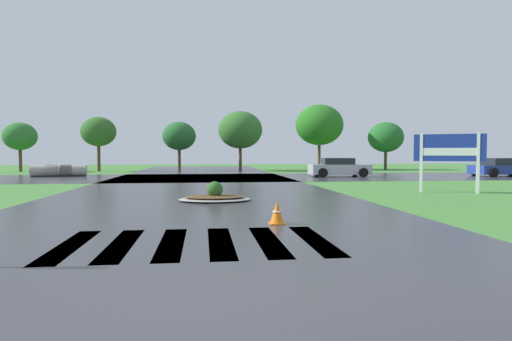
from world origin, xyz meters
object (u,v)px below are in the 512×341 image
object	(u,v)px
car_blue_compact	(339,168)
traffic_cone	(277,213)
median_island	(215,197)
drainage_pipe_stack	(59,171)
estate_billboard	(449,151)
car_dark_suv	(502,168)

from	to	relation	value
car_blue_compact	traffic_cone	xyz separation A→B (m)	(-7.76, -19.74, -0.37)
median_island	car_blue_compact	bearing A→B (deg)	58.10
car_blue_compact	drainage_pipe_stack	bearing A→B (deg)	173.73
estate_billboard	car_dark_suv	distance (m)	16.15
drainage_pipe_stack	car_dark_suv	bearing A→B (deg)	-6.35
drainage_pipe_stack	traffic_cone	bearing A→B (deg)	-62.11
median_island	drainage_pipe_stack	xyz separation A→B (m)	(-10.50, 17.15, 0.27)
estate_billboard	median_island	xyz separation A→B (m)	(-9.77, -1.90, -1.59)
median_island	car_blue_compact	size ratio (longest dim) A/B	0.60
estate_billboard	car_blue_compact	world-z (taller)	estate_billboard
median_island	car_dark_suv	distance (m)	24.87
traffic_cone	estate_billboard	bearing A→B (deg)	39.91
estate_billboard	car_dark_suv	xyz separation A→B (m)	(11.01, 11.76, -1.13)
car_dark_suv	traffic_cone	distance (m)	27.09
car_dark_suv	car_blue_compact	bearing A→B (deg)	171.73
car_dark_suv	traffic_cone	size ratio (longest dim) A/B	8.38
estate_billboard	drainage_pipe_stack	xyz separation A→B (m)	(-20.27, 15.24, -1.33)
estate_billboard	traffic_cone	size ratio (longest dim) A/B	4.65
estate_billboard	traffic_cone	distance (m)	11.12
drainage_pipe_stack	traffic_cone	size ratio (longest dim) A/B	6.95
estate_billboard	car_blue_compact	xyz separation A→B (m)	(-0.69, 12.67, -1.11)
estate_billboard	car_dark_suv	bearing A→B (deg)	-105.40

